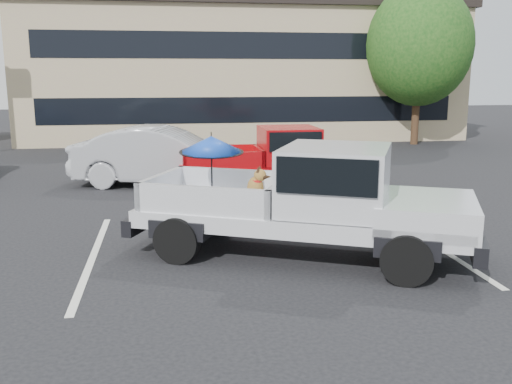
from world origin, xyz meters
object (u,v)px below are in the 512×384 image
tree_back (305,48)px  tree_right (419,45)px  silver_pickup (320,196)px  red_pickup (283,156)px  silver_sedan (164,156)px

tree_back → tree_right: bearing=-69.4°
tree_right → tree_back: bearing=110.6°
silver_pickup → tree_back: bearing=101.9°
silver_pickup → red_pickup: bearing=109.5°
tree_right → silver_sedan: (-10.81, -7.80, -3.40)m
red_pickup → silver_sedan: bearing=160.9°
tree_right → silver_pickup: bearing=-119.4°
tree_right → red_pickup: 12.22m
tree_back → silver_pickup: tree_back is taller
tree_right → silver_sedan: size_ratio=1.39×
tree_right → silver_sedan: 13.76m
tree_right → silver_pickup: (-8.24, -14.61, -3.16)m
silver_pickup → silver_sedan: size_ratio=1.22×
tree_right → red_pickup: size_ratio=1.35×
tree_back → silver_sedan: (-7.81, -15.80, -3.61)m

